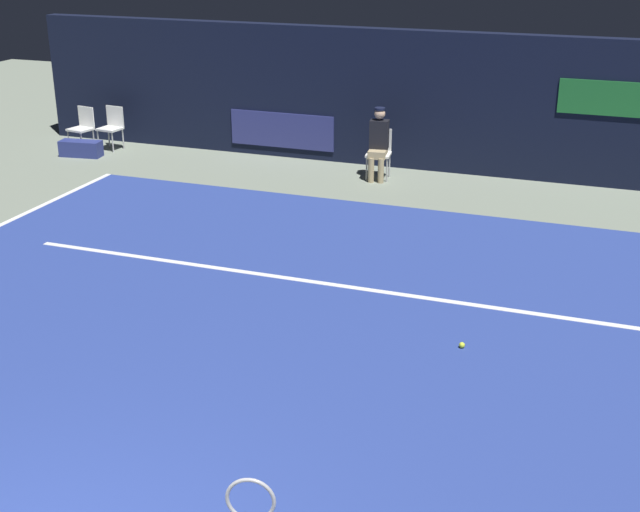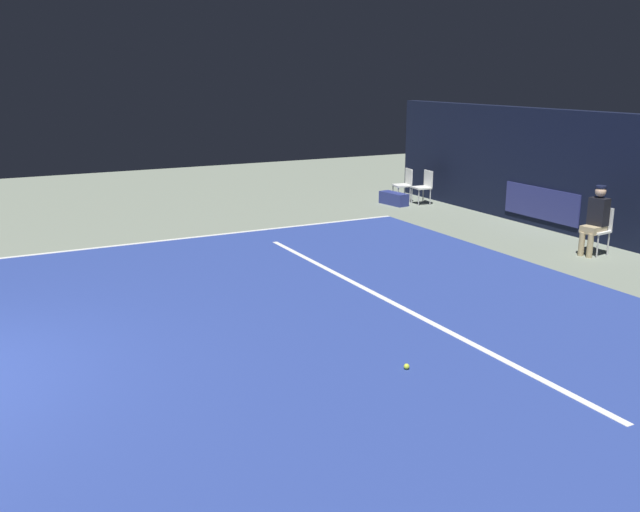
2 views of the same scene
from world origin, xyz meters
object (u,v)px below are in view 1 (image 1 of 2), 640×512
(courtside_chair_far, at_px, (83,126))
(courtside_chair_near, at_px, (112,125))
(tennis_ball, at_px, (462,345))
(equipment_bag, at_px, (81,149))
(line_judge_on_chair, at_px, (379,143))

(courtside_chair_far, bearing_deg, courtside_chair_near, 24.55)
(tennis_ball, relative_size, equipment_bag, 0.08)
(courtside_chair_near, xyz_separation_m, equipment_bag, (-0.29, -0.74, -0.34))
(line_judge_on_chair, relative_size, tennis_ball, 19.41)
(courtside_chair_near, height_order, tennis_ball, courtside_chair_near)
(equipment_bag, bearing_deg, line_judge_on_chair, -3.30)
(courtside_chair_near, distance_m, equipment_bag, 0.87)
(line_judge_on_chair, relative_size, equipment_bag, 1.57)
(line_judge_on_chair, distance_m, equipment_bag, 6.16)
(courtside_chair_far, height_order, tennis_ball, courtside_chair_far)
(line_judge_on_chair, xyz_separation_m, courtside_chair_far, (-6.37, -0.00, -0.18))
(courtside_chair_near, xyz_separation_m, tennis_ball, (8.62, -6.41, -0.46))
(courtside_chair_far, distance_m, equipment_bag, 0.65)
(line_judge_on_chair, distance_m, tennis_ball, 6.80)
(tennis_ball, bearing_deg, courtside_chair_near, 143.38)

